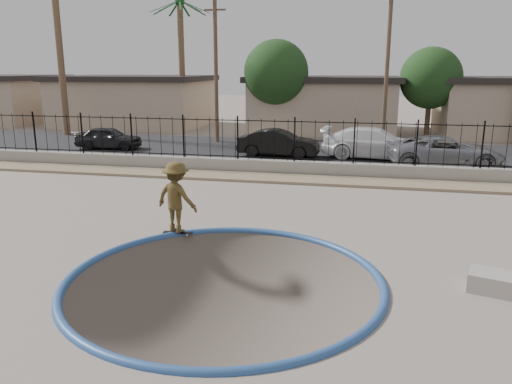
{
  "coord_description": "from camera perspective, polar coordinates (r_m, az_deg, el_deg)",
  "views": [
    {
      "loc": [
        2.78,
        -10.74,
        4.53
      ],
      "look_at": [
        0.08,
        2.0,
        1.27
      ],
      "focal_mm": 35.0,
      "sensor_mm": 36.0,
      "label": 1
    }
  ],
  "objects": [
    {
      "name": "fence",
      "position": [
        21.44,
        4.43,
        5.9
      ],
      "size": [
        40.0,
        0.04,
        1.8
      ],
      "color": "black",
      "rests_on": "retaining_wall"
    },
    {
      "name": "street_tree_mid",
      "position": [
        35.01,
        19.35,
        12.16
      ],
      "size": [
        3.96,
        3.96,
        5.83
      ],
      "color": "#473323",
      "rests_on": "ground"
    },
    {
      "name": "skater",
      "position": [
        13.84,
        -9.07,
        -0.97
      ],
      "size": [
        1.43,
        1.08,
        1.97
      ],
      "primitive_type": "imported",
      "rotation": [
        0.0,
        0.0,
        2.84
      ],
      "color": "brown",
      "rests_on": "ground"
    },
    {
      "name": "car_c",
      "position": [
        26.02,
        13.41,
        5.46
      ],
      "size": [
        5.45,
        2.51,
        1.55
      ],
      "primitive_type": "imported",
      "rotation": [
        0.0,
        0.0,
        1.51
      ],
      "color": "white",
      "rests_on": "street"
    },
    {
      "name": "house_west",
      "position": [
        41.35,
        -13.73,
        10.13
      ],
      "size": [
        11.6,
        8.6,
        3.9
      ],
      "color": "tan",
      "rests_on": "ground"
    },
    {
      "name": "street_tree_left",
      "position": [
        34.24,
        2.32,
        13.48
      ],
      "size": [
        4.32,
        4.32,
        6.36
      ],
      "color": "#473323",
      "rests_on": "ground"
    },
    {
      "name": "coping_ring",
      "position": [
        11.1,
        -3.66,
        -10.06
      ],
      "size": [
        7.04,
        7.04,
        0.2
      ],
      "primitive_type": "torus",
      "color": "#2A4E88",
      "rests_on": "ground"
    },
    {
      "name": "palm_mid",
      "position": [
        37.08,
        -8.59,
        17.25
      ],
      "size": [
        2.3,
        2.3,
        9.3
      ],
      "color": "brown",
      "rests_on": "ground"
    },
    {
      "name": "skateboard",
      "position": [
        14.11,
        -8.93,
        -4.6
      ],
      "size": [
        0.84,
        0.31,
        0.07
      ],
      "rotation": [
        0.0,
        0.0,
        0.12
      ],
      "color": "black",
      "rests_on": "ground"
    },
    {
      "name": "retaining_wall",
      "position": [
        21.64,
        4.37,
        2.75
      ],
      "size": [
        42.0,
        0.45,
        0.6
      ],
      "primitive_type": "cube",
      "color": "gray",
      "rests_on": "ground"
    },
    {
      "name": "rock_strip",
      "position": [
        20.63,
        3.95,
        1.5
      ],
      "size": [
        42.0,
        1.6,
        0.11
      ],
      "primitive_type": "cube",
      "color": "#9D8566",
      "rests_on": "ground"
    },
    {
      "name": "utility_pole_left",
      "position": [
        31.01,
        -4.61,
        14.34
      ],
      "size": [
        1.7,
        0.24,
        9.0
      ],
      "color": "#473323",
      "rests_on": "ground"
    },
    {
      "name": "street",
      "position": [
        28.25,
        6.2,
        4.79
      ],
      "size": [
        90.0,
        8.0,
        0.04
      ],
      "primitive_type": "cube",
      "color": "black",
      "rests_on": "ground"
    },
    {
      "name": "car_b",
      "position": [
        25.92,
        2.61,
        5.61
      ],
      "size": [
        4.23,
        1.64,
        1.37
      ],
      "primitive_type": "imported",
      "rotation": [
        0.0,
        0.0,
        1.53
      ],
      "color": "black",
      "rests_on": "street"
    },
    {
      "name": "bowl_pit",
      "position": [
        11.1,
        -3.66,
        -10.06
      ],
      "size": [
        6.84,
        6.84,
        1.8
      ],
      "primitive_type": null,
      "color": "#453C35",
      "rests_on": "ground"
    },
    {
      "name": "car_a",
      "position": [
        29.55,
        -16.48,
        5.97
      ],
      "size": [
        3.79,
        1.83,
        1.25
      ],
      "primitive_type": "imported",
      "rotation": [
        0.0,
        0.0,
        1.67
      ],
      "color": "black",
      "rests_on": "street"
    },
    {
      "name": "utility_pole_mid",
      "position": [
        29.77,
        14.8,
        14.44
      ],
      "size": [
        1.7,
        0.24,
        9.5
      ],
      "color": "#473323",
      "rests_on": "ground"
    },
    {
      "name": "car_d",
      "position": [
        24.74,
        20.82,
        4.36
      ],
      "size": [
        5.31,
        2.78,
        1.43
      ],
      "primitive_type": "imported",
      "rotation": [
        0.0,
        0.0,
        1.65
      ],
      "color": "gray",
      "rests_on": "street"
    },
    {
      "name": "ground",
      "position": [
        23.6,
        4.86,
        0.21
      ],
      "size": [
        120.0,
        120.0,
        2.2
      ],
      "primitive_type": "cube",
      "color": "slate",
      "rests_on": "ground"
    },
    {
      "name": "palm_left",
      "position": [
        36.72,
        -21.86,
        18.46
      ],
      "size": [
        2.3,
        2.3,
        11.3
      ],
      "color": "brown",
      "rests_on": "ground"
    },
    {
      "name": "house_center",
      "position": [
        37.44,
        7.81,
        10.03
      ],
      "size": [
        10.6,
        8.6,
        3.9
      ],
      "color": "tan",
      "rests_on": "ground"
    },
    {
      "name": "concrete_ledge",
      "position": [
        11.6,
        27.11,
        -9.5
      ],
      "size": [
        1.74,
        1.15,
        0.4
      ],
      "primitive_type": "cube",
      "rotation": [
        0.0,
        0.0,
        -0.3
      ],
      "color": "gray",
      "rests_on": "ground"
    }
  ]
}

